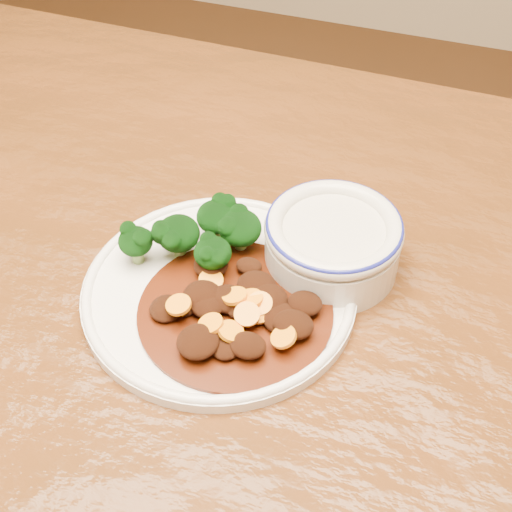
% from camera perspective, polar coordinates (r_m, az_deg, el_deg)
% --- Properties ---
extents(dining_table, '(1.52, 0.93, 0.75)m').
position_cam_1_polar(dining_table, '(0.71, -4.72, -8.35)').
color(dining_table, '#53290E').
rests_on(dining_table, ground).
extents(dinner_plate, '(0.25, 0.25, 0.02)m').
position_cam_1_polar(dinner_plate, '(0.65, -2.96, -2.77)').
color(dinner_plate, white).
rests_on(dinner_plate, dining_table).
extents(broccoli_florets, '(0.12, 0.09, 0.04)m').
position_cam_1_polar(broccoli_florets, '(0.66, -4.37, 1.83)').
color(broccoli_florets, '#71914B').
rests_on(broccoli_florets, dinner_plate).
extents(mince_stew, '(0.17, 0.17, 0.03)m').
position_cam_1_polar(mince_stew, '(0.62, -1.55, -4.21)').
color(mince_stew, '#441407').
rests_on(mince_stew, dinner_plate).
extents(dip_bowl, '(0.13, 0.13, 0.06)m').
position_cam_1_polar(dip_bowl, '(0.66, 6.15, 1.18)').
color(dip_bowl, beige).
rests_on(dip_bowl, dining_table).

